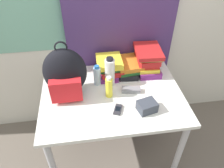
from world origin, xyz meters
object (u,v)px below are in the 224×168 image
at_px(book_stack_center, 128,66).
at_px(book_stack_right, 148,60).
at_px(sunscreen_bottle, 109,87).
at_px(book_stack_left, 109,67).
at_px(sports_bottle, 109,72).
at_px(cell_phone, 118,110).
at_px(sunglasses_case, 131,90).
at_px(water_bottle, 97,76).
at_px(camera_pouch, 147,106).
at_px(backpack, 65,74).

xyz_separation_m(book_stack_center, book_stack_right, (0.17, -0.00, 0.06)).
height_order(book_stack_right, sunscreen_bottle, book_stack_right).
distance_m(book_stack_left, sports_bottle, 0.14).
relative_size(book_stack_left, book_stack_center, 1.01).
distance_m(cell_phone, sunglasses_case, 0.23).
height_order(book_stack_center, water_bottle, water_bottle).
xyz_separation_m(book_stack_center, cell_phone, (-0.16, -0.45, -0.05)).
bearing_deg(book_stack_center, cell_phone, -110.04).
distance_m(book_stack_right, sunscreen_bottle, 0.47).
xyz_separation_m(sports_bottle, sunscreen_bottle, (-0.02, -0.14, -0.04)).
bearing_deg(book_stack_right, book_stack_left, -179.34).
relative_size(book_stack_left, cell_phone, 2.52).
distance_m(book_stack_center, sunglasses_case, 0.27).
height_order(book_stack_center, sunglasses_case, book_stack_center).
height_order(sunscreen_bottle, camera_pouch, sunscreen_bottle).
bearing_deg(book_stack_right, sports_bottle, -159.01).
height_order(water_bottle, sunscreen_bottle, sunscreen_bottle).
bearing_deg(sunscreen_bottle, camera_pouch, -37.61).
distance_m(sports_bottle, cell_phone, 0.33).
height_order(backpack, cell_phone, backpack).
distance_m(sunscreen_bottle, sunglasses_case, 0.19).
distance_m(book_stack_center, water_bottle, 0.31).
distance_m(book_stack_center, cell_phone, 0.48).
height_order(sunscreen_bottle, cell_phone, sunscreen_bottle).
bearing_deg(backpack, book_stack_center, 21.30).
xyz_separation_m(water_bottle, sunglasses_case, (0.26, -0.14, -0.07)).
bearing_deg(camera_pouch, sports_bottle, 124.29).
bearing_deg(backpack, book_stack_right, 16.03).
xyz_separation_m(sports_bottle, cell_phone, (0.02, -0.31, -0.11)).
distance_m(sports_bottle, sunglasses_case, 0.22).
relative_size(book_stack_left, water_bottle, 1.55).
relative_size(cell_phone, sunglasses_case, 0.71).
bearing_deg(book_stack_left, sports_bottle, -97.69).
xyz_separation_m(backpack, book_stack_center, (0.52, 0.20, -0.13)).
height_order(book_stack_right, camera_pouch, book_stack_right).
relative_size(book_stack_center, book_stack_right, 0.96).
distance_m(sunscreen_bottle, cell_phone, 0.19).
relative_size(water_bottle, sunscreen_bottle, 0.98).
bearing_deg(backpack, sunscreen_bottle, -14.13).
relative_size(book_stack_left, sunglasses_case, 1.79).
bearing_deg(book_stack_left, backpack, -151.22).
bearing_deg(sunscreen_bottle, sports_bottle, 81.42).
bearing_deg(book_stack_left, cell_phone, -89.52).
bearing_deg(book_stack_right, water_bottle, -165.12).
xyz_separation_m(book_stack_center, sunglasses_case, (-0.03, -0.26, -0.04)).
height_order(book_stack_center, camera_pouch, book_stack_center).
distance_m(book_stack_center, sports_bottle, 0.24).
bearing_deg(book_stack_center, book_stack_left, -177.11).
distance_m(water_bottle, cell_phone, 0.35).
bearing_deg(water_bottle, book_stack_left, 45.29).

